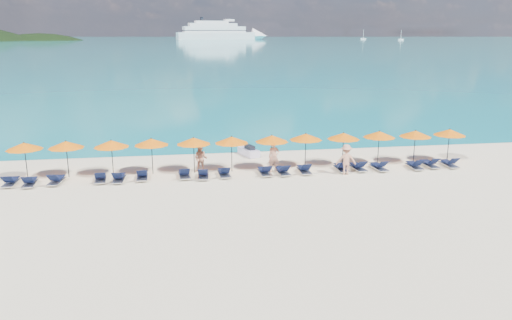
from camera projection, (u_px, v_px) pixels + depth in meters
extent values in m
plane|color=beige|center=(265.00, 195.00, 26.77)|extent=(1400.00, 1400.00, 0.00)
cube|color=#1FA9B2|center=(179.00, 39.00, 658.30)|extent=(1600.00, 1300.00, 0.01)
ellipsoid|color=black|center=(43.00, 73.00, 548.66)|extent=(162.00, 126.00, 85.50)
cube|color=white|center=(216.00, 36.00, 606.88)|extent=(96.18, 33.60, 8.60)
cone|color=white|center=(260.00, 36.00, 624.88)|extent=(21.96, 21.96, 18.93)
cube|color=white|center=(214.00, 29.00, 604.41)|extent=(77.10, 27.73, 6.88)
cube|color=white|center=(213.00, 25.00, 602.58)|extent=(60.03, 23.04, 4.30)
cube|color=white|center=(211.00, 22.00, 601.18)|extent=(40.94, 17.16, 3.01)
cube|color=black|center=(214.00, 30.00, 604.73)|extent=(78.06, 28.06, 0.77)
cube|color=black|center=(214.00, 28.00, 603.98)|extent=(76.14, 27.39, 0.77)
cylinder|color=black|center=(202.00, 19.00, 596.56)|extent=(3.79, 3.79, 4.73)
cube|color=white|center=(363.00, 39.00, 611.16)|extent=(6.51, 2.17, 1.74)
cylinder|color=white|center=(363.00, 34.00, 609.76)|extent=(0.39, 0.39, 10.85)
cube|color=white|center=(401.00, 40.00, 555.31)|extent=(6.02, 2.01, 1.61)
cylinder|color=white|center=(401.00, 35.00, 554.01)|extent=(0.36, 0.36, 10.04)
cube|color=silver|center=(249.00, 152.00, 35.38)|extent=(1.40, 2.21, 0.47)
cube|color=black|center=(250.00, 148.00, 35.15)|extent=(0.68, 0.96, 0.30)
cylinder|color=black|center=(245.00, 144.00, 35.71)|extent=(0.47, 0.20, 0.05)
imported|color=tan|center=(274.00, 157.00, 31.05)|extent=(0.74, 0.51, 1.94)
imported|color=tan|center=(201.00, 159.00, 30.99)|extent=(0.96, 0.75, 1.74)
imported|color=tan|center=(346.00, 160.00, 30.50)|extent=(1.28, 0.74, 1.88)
cylinder|color=black|center=(26.00, 161.00, 29.46)|extent=(0.05, 0.05, 2.20)
cone|color=orange|center=(24.00, 146.00, 29.23)|extent=(2.10, 2.10, 0.42)
sphere|color=black|center=(24.00, 142.00, 29.17)|extent=(0.08, 0.08, 0.08)
cylinder|color=black|center=(67.00, 160.00, 29.86)|extent=(0.05, 0.05, 2.20)
cone|color=orange|center=(66.00, 145.00, 29.63)|extent=(2.10, 2.10, 0.42)
sphere|color=black|center=(66.00, 141.00, 29.58)|extent=(0.08, 0.08, 0.08)
cylinder|color=black|center=(112.00, 159.00, 30.09)|extent=(0.05, 0.05, 2.20)
cone|color=orange|center=(111.00, 144.00, 29.86)|extent=(2.10, 2.10, 0.42)
sphere|color=black|center=(111.00, 140.00, 29.81)|extent=(0.08, 0.08, 0.08)
cylinder|color=black|center=(152.00, 156.00, 30.59)|extent=(0.05, 0.05, 2.20)
cone|color=orange|center=(151.00, 142.00, 30.36)|extent=(2.10, 2.10, 0.42)
sphere|color=black|center=(151.00, 138.00, 30.30)|extent=(0.08, 0.08, 0.08)
cylinder|color=black|center=(194.00, 155.00, 30.87)|extent=(0.05, 0.05, 2.20)
cone|color=orange|center=(194.00, 141.00, 30.64)|extent=(2.10, 2.10, 0.42)
sphere|color=black|center=(193.00, 137.00, 30.58)|extent=(0.08, 0.08, 0.08)
cylinder|color=black|center=(232.00, 154.00, 31.15)|extent=(0.05, 0.05, 2.20)
cone|color=orange|center=(232.00, 140.00, 30.92)|extent=(2.10, 2.10, 0.42)
sphere|color=black|center=(232.00, 136.00, 30.87)|extent=(0.08, 0.08, 0.08)
cylinder|color=black|center=(272.00, 153.00, 31.53)|extent=(0.05, 0.05, 2.20)
cone|color=orange|center=(272.00, 139.00, 31.30)|extent=(2.10, 2.10, 0.42)
sphere|color=black|center=(272.00, 135.00, 31.25)|extent=(0.08, 0.08, 0.08)
cylinder|color=black|center=(305.00, 151.00, 32.09)|extent=(0.05, 0.05, 2.20)
cone|color=orange|center=(306.00, 137.00, 31.86)|extent=(2.10, 2.10, 0.42)
sphere|color=black|center=(306.00, 133.00, 31.80)|extent=(0.08, 0.08, 0.08)
cylinder|color=black|center=(343.00, 150.00, 32.31)|extent=(0.05, 0.05, 2.20)
cone|color=orange|center=(344.00, 136.00, 32.08)|extent=(2.10, 2.10, 0.42)
sphere|color=black|center=(344.00, 133.00, 32.03)|extent=(0.08, 0.08, 0.08)
cylinder|color=black|center=(378.00, 148.00, 32.84)|extent=(0.05, 0.05, 2.20)
cone|color=orange|center=(379.00, 134.00, 32.61)|extent=(2.10, 2.10, 0.42)
sphere|color=black|center=(379.00, 131.00, 32.56)|extent=(0.08, 0.08, 0.08)
cylinder|color=black|center=(414.00, 147.00, 33.06)|extent=(0.05, 0.05, 2.20)
cone|color=orange|center=(415.00, 134.00, 32.83)|extent=(2.10, 2.10, 0.42)
sphere|color=black|center=(416.00, 130.00, 32.77)|extent=(0.08, 0.08, 0.08)
cylinder|color=black|center=(448.00, 146.00, 33.51)|extent=(0.05, 0.05, 2.20)
cone|color=orange|center=(450.00, 132.00, 33.28)|extent=(2.10, 2.10, 0.42)
sphere|color=black|center=(450.00, 129.00, 33.23)|extent=(0.08, 0.08, 0.08)
cube|color=silver|center=(11.00, 183.00, 28.47)|extent=(0.63, 1.70, 0.06)
cube|color=black|center=(12.00, 179.00, 28.66)|extent=(0.55, 1.10, 0.04)
cube|color=black|center=(7.00, 179.00, 27.84)|extent=(0.55, 0.54, 0.43)
cube|color=silver|center=(30.00, 183.00, 28.39)|extent=(0.73, 1.74, 0.06)
cube|color=black|center=(31.00, 180.00, 28.58)|extent=(0.62, 1.13, 0.04)
cube|color=black|center=(27.00, 179.00, 27.76)|extent=(0.58, 0.57, 0.43)
cube|color=silver|center=(57.00, 181.00, 28.78)|extent=(0.79, 1.76, 0.06)
cube|color=black|center=(58.00, 178.00, 28.98)|extent=(0.66, 1.15, 0.04)
cube|color=black|center=(53.00, 177.00, 28.14)|extent=(0.60, 0.59, 0.43)
cube|color=silver|center=(101.00, 179.00, 29.17)|extent=(0.78, 1.75, 0.06)
cube|color=black|center=(100.00, 176.00, 29.36)|extent=(0.65, 1.15, 0.04)
cube|color=black|center=(100.00, 175.00, 28.55)|extent=(0.60, 0.59, 0.43)
cube|color=silver|center=(119.00, 179.00, 29.20)|extent=(0.70, 1.73, 0.06)
cube|color=black|center=(119.00, 175.00, 29.40)|extent=(0.60, 1.12, 0.04)
cube|color=black|center=(117.00, 175.00, 28.57)|extent=(0.57, 0.56, 0.43)
cube|color=silver|center=(142.00, 177.00, 29.64)|extent=(0.66, 1.72, 0.06)
cube|color=black|center=(142.00, 173.00, 29.84)|extent=(0.58, 1.11, 0.04)
cube|color=black|center=(141.00, 173.00, 29.02)|extent=(0.56, 0.55, 0.43)
cube|color=silver|center=(184.00, 175.00, 29.99)|extent=(0.75, 1.74, 0.06)
cube|color=black|center=(184.00, 172.00, 30.19)|extent=(0.63, 1.14, 0.04)
cube|color=black|center=(185.00, 171.00, 29.37)|extent=(0.59, 0.58, 0.43)
cube|color=silver|center=(203.00, 176.00, 29.89)|extent=(0.77, 1.75, 0.06)
cube|color=black|center=(203.00, 172.00, 30.09)|extent=(0.64, 1.14, 0.04)
cube|color=black|center=(203.00, 172.00, 29.25)|extent=(0.59, 0.58, 0.43)
cube|color=silver|center=(224.00, 174.00, 30.25)|extent=(0.71, 1.73, 0.06)
cube|color=black|center=(223.00, 171.00, 30.45)|extent=(0.61, 1.13, 0.04)
cube|color=black|center=(225.00, 170.00, 29.63)|extent=(0.58, 0.57, 0.43)
cube|color=silver|center=(265.00, 173.00, 30.58)|extent=(0.73, 1.74, 0.06)
cube|color=black|center=(264.00, 169.00, 30.78)|extent=(0.62, 1.13, 0.04)
cube|color=black|center=(267.00, 169.00, 29.96)|extent=(0.58, 0.57, 0.43)
cube|color=silver|center=(283.00, 172.00, 30.68)|extent=(0.74, 1.74, 0.06)
cube|color=black|center=(281.00, 169.00, 30.88)|extent=(0.63, 1.14, 0.04)
cube|color=black|center=(285.00, 168.00, 30.06)|extent=(0.59, 0.58, 0.43)
cube|color=silver|center=(304.00, 171.00, 30.99)|extent=(0.62, 1.70, 0.06)
cube|color=black|center=(303.00, 167.00, 31.19)|extent=(0.55, 1.10, 0.04)
cube|color=black|center=(306.00, 167.00, 30.36)|extent=(0.55, 0.54, 0.43)
cube|color=silver|center=(341.00, 169.00, 31.45)|extent=(0.64, 1.71, 0.06)
cube|color=black|center=(340.00, 165.00, 31.65)|extent=(0.56, 1.11, 0.04)
cube|color=black|center=(344.00, 165.00, 30.83)|extent=(0.56, 0.54, 0.43)
cube|color=silver|center=(358.00, 168.00, 31.61)|extent=(0.75, 1.74, 0.06)
cube|color=black|center=(356.00, 165.00, 31.80)|extent=(0.64, 1.14, 0.04)
cube|color=black|center=(362.00, 164.00, 30.99)|extent=(0.59, 0.58, 0.43)
cube|color=silver|center=(379.00, 168.00, 31.66)|extent=(0.79, 1.75, 0.06)
cube|color=black|center=(377.00, 164.00, 31.86)|extent=(0.66, 1.15, 0.04)
cube|color=black|center=(383.00, 164.00, 31.04)|extent=(0.60, 0.59, 0.43)
cube|color=silver|center=(414.00, 167.00, 31.97)|extent=(0.71, 1.73, 0.06)
cube|color=black|center=(413.00, 163.00, 32.17)|extent=(0.61, 1.13, 0.04)
cube|color=black|center=(418.00, 163.00, 31.34)|extent=(0.58, 0.56, 0.43)
cube|color=silver|center=(429.00, 165.00, 32.34)|extent=(0.69, 1.72, 0.06)
cube|color=black|center=(427.00, 162.00, 32.54)|extent=(0.59, 1.12, 0.04)
cube|color=black|center=(434.00, 161.00, 31.71)|extent=(0.57, 0.56, 0.43)
cube|color=silver|center=(449.00, 165.00, 32.43)|extent=(0.65, 1.71, 0.06)
cube|color=black|center=(447.00, 161.00, 32.63)|extent=(0.57, 1.11, 0.04)
cube|color=black|center=(454.00, 161.00, 31.80)|extent=(0.56, 0.55, 0.43)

